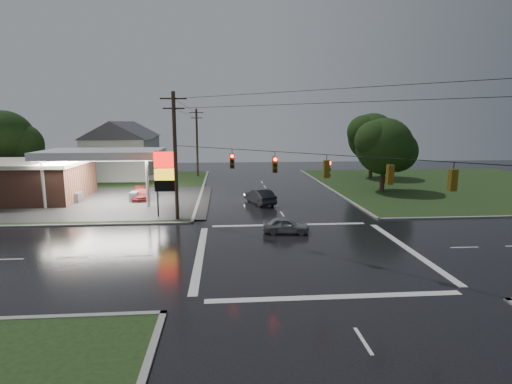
{
  "coord_description": "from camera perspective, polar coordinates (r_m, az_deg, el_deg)",
  "views": [
    {
      "loc": [
        -5.36,
        -25.02,
        8.47
      ],
      "look_at": [
        -2.86,
        6.02,
        3.0
      ],
      "focal_mm": 28.0,
      "sensor_mm": 36.0,
      "label": 1
    }
  ],
  "objects": [
    {
      "name": "car_crossing",
      "position": [
        30.99,
        4.3,
        -4.76
      ],
      "size": [
        3.75,
        1.93,
        1.22
      ],
      "primitive_type": "imported",
      "rotation": [
        0.0,
        0.0,
        1.43
      ],
      "color": "gray",
      "rests_on": "ground"
    },
    {
      "name": "car_north",
      "position": [
        41.77,
        0.58,
        -0.64
      ],
      "size": [
        3.14,
        5.04,
        1.57
      ],
      "primitive_type": "imported",
      "rotation": [
        0.0,
        0.0,
        3.48
      ],
      "color": "black",
      "rests_on": "ground"
    },
    {
      "name": "tree_ne_near",
      "position": [
        50.98,
        18.0,
        6.21
      ],
      "size": [
        7.99,
        6.8,
        8.98
      ],
      "color": "black",
      "rests_on": "ground"
    },
    {
      "name": "traffic_signals",
      "position": [
        25.65,
        7.54,
        5.43
      ],
      "size": [
        26.87,
        26.87,
        1.47
      ],
      "color": "black",
      "rests_on": "ground"
    },
    {
      "name": "ground",
      "position": [
        26.96,
        7.18,
        -8.43
      ],
      "size": [
        120.0,
        120.0,
        0.0
      ],
      "primitive_type": "plane",
      "color": "black",
      "rests_on": "ground"
    },
    {
      "name": "house_far",
      "position": [
        75.0,
        -17.49,
        6.4
      ],
      "size": [
        11.05,
        8.48,
        8.6
      ],
      "color": "silver",
      "rests_on": "ground"
    },
    {
      "name": "car_pump",
      "position": [
        45.73,
        -16.17,
        -0.27
      ],
      "size": [
        2.66,
        4.8,
        1.32
      ],
      "primitive_type": "imported",
      "rotation": [
        0.0,
        0.0,
        0.19
      ],
      "color": "maroon",
      "rests_on": "ground"
    },
    {
      "name": "house_near",
      "position": [
        63.12,
        -19.0,
        5.73
      ],
      "size": [
        11.05,
        8.48,
        8.6
      ],
      "color": "silver",
      "rests_on": "ground"
    },
    {
      "name": "gas_station",
      "position": [
        49.48,
        -28.83,
        1.85
      ],
      "size": [
        26.2,
        18.0,
        5.6
      ],
      "color": "#2D2D2D",
      "rests_on": "ground"
    },
    {
      "name": "grass_nw",
      "position": [
        55.68,
        -26.3,
        0.21
      ],
      "size": [
        36.0,
        36.0,
        0.08
      ],
      "primitive_type": "cube",
      "color": "black",
      "rests_on": "ground"
    },
    {
      "name": "tree_ne_far",
      "position": [
        63.21,
        16.4,
        7.48
      ],
      "size": [
        8.46,
        7.2,
        9.8
      ],
      "color": "black",
      "rests_on": "ground"
    },
    {
      "name": "grass_ne",
      "position": [
        60.48,
        26.69,
        0.88
      ],
      "size": [
        36.0,
        36.0,
        0.08
      ],
      "primitive_type": "cube",
      "color": "black",
      "rests_on": "ground"
    },
    {
      "name": "utility_pole_n",
      "position": [
        63.23,
        -8.42,
        7.13
      ],
      "size": [
        2.2,
        0.32,
        10.5
      ],
      "color": "#382619",
      "rests_on": "ground"
    },
    {
      "name": "tree_nw_behind",
      "position": [
        62.0,
        -32.17,
        6.33
      ],
      "size": [
        8.93,
        7.6,
        10.0
      ],
      "color": "black",
      "rests_on": "ground"
    },
    {
      "name": "pylon_sign",
      "position": [
        36.17,
        -12.76,
        2.63
      ],
      "size": [
        2.0,
        0.35,
        6.0
      ],
      "color": "#59595E",
      "rests_on": "ground"
    },
    {
      "name": "utility_pole_nw",
      "position": [
        34.88,
        -11.46,
        5.24
      ],
      "size": [
        2.2,
        0.32,
        11.0
      ],
      "color": "#382619",
      "rests_on": "ground"
    }
  ]
}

